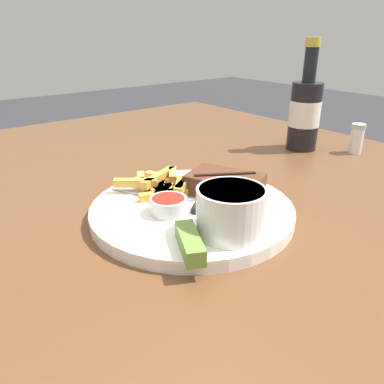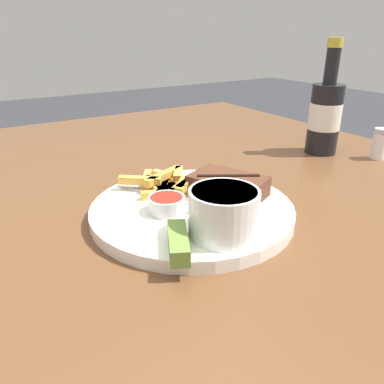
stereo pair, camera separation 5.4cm
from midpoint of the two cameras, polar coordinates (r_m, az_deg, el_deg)
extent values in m
cube|color=brown|center=(0.56, -2.74, -5.49)|extent=(1.46, 1.21, 0.04)
cylinder|color=brown|center=(1.50, -0.91, -1.99)|extent=(0.06, 0.06, 0.71)
cylinder|color=white|center=(0.55, -2.80, -3.03)|extent=(0.29, 0.29, 0.01)
cylinder|color=white|center=(0.55, -2.82, -2.18)|extent=(0.29, 0.29, 0.00)
cube|color=#512D1E|center=(0.58, 2.35, 1.16)|extent=(0.13, 0.11, 0.03)
cube|color=black|center=(0.57, 2.38, 2.68)|extent=(0.05, 0.08, 0.00)
cube|color=gold|center=(0.63, -6.55, 2.00)|extent=(0.08, 0.04, 0.01)
cube|color=gold|center=(0.59, -11.17, 1.34)|extent=(0.05, 0.06, 0.01)
cube|color=gold|center=(0.57, -6.61, -0.40)|extent=(0.04, 0.08, 0.01)
cube|color=gold|center=(0.57, -4.56, 0.89)|extent=(0.05, 0.05, 0.01)
cube|color=#E79645|center=(0.62, -10.29, 1.50)|extent=(0.07, 0.05, 0.01)
cube|color=#E19D49|center=(0.61, -5.47, 2.61)|extent=(0.05, 0.04, 0.01)
cube|color=gold|center=(0.59, -7.80, 0.66)|extent=(0.04, 0.05, 0.01)
cube|color=gold|center=(0.58, -7.56, 0.34)|extent=(0.06, 0.05, 0.01)
cube|color=#E59441|center=(0.60, -8.72, 1.02)|extent=(0.03, 0.05, 0.01)
cube|color=gold|center=(0.57, -5.93, -0.13)|extent=(0.05, 0.03, 0.01)
cube|color=gold|center=(0.61, -7.92, 1.45)|extent=(0.05, 0.05, 0.01)
cube|color=gold|center=(0.57, -3.88, 1.17)|extent=(0.04, 0.06, 0.01)
cube|color=#CF9248|center=(0.60, -7.51, 0.93)|extent=(0.07, 0.04, 0.01)
cube|color=gold|center=(0.60, -7.67, 2.18)|extent=(0.04, 0.08, 0.01)
cube|color=gold|center=(0.58, -6.67, 0.10)|extent=(0.05, 0.07, 0.01)
cube|color=gold|center=(0.57, -7.63, -0.28)|extent=(0.05, 0.02, 0.01)
cylinder|color=white|center=(0.46, 2.60, -3.03)|extent=(0.09, 0.09, 0.06)
cylinder|color=beige|center=(0.45, 2.66, -0.31)|extent=(0.08, 0.08, 0.01)
cylinder|color=silver|center=(0.52, -6.32, -2.29)|extent=(0.05, 0.05, 0.02)
cylinder|color=#B22319|center=(0.51, -6.36, -1.47)|extent=(0.05, 0.05, 0.01)
cube|color=olive|center=(0.43, -3.93, -7.79)|extent=(0.08, 0.05, 0.02)
cube|color=#B7B7BC|center=(0.59, -10.50, -0.23)|extent=(0.10, 0.05, 0.00)
cube|color=#B7B7BC|center=(0.55, -4.93, -1.61)|extent=(0.03, 0.02, 0.00)
cube|color=#B7B7BC|center=(0.55, -4.70, -1.43)|extent=(0.03, 0.02, 0.00)
cube|color=#B7B7BC|center=(0.56, -4.47, -1.26)|extent=(0.03, 0.02, 0.00)
cube|color=#B7B7BC|center=(0.61, 0.69, 1.11)|extent=(0.08, 0.10, 0.00)
cube|color=black|center=(0.54, -1.47, -1.90)|extent=(0.05, 0.05, 0.01)
cylinder|color=black|center=(0.88, 15.05, 11.01)|extent=(0.07, 0.07, 0.15)
cylinder|color=silver|center=(0.88, 15.10, 11.48)|extent=(0.07, 0.07, 0.06)
cylinder|color=black|center=(0.86, 15.84, 18.12)|extent=(0.03, 0.03, 0.07)
cylinder|color=gold|center=(0.86, 16.20, 21.11)|extent=(0.03, 0.03, 0.02)
cylinder|color=white|center=(0.89, 22.19, 7.21)|extent=(0.03, 0.03, 0.05)
cylinder|color=#B7B7BC|center=(0.88, 22.51, 9.22)|extent=(0.03, 0.03, 0.01)
camera|label=1|loc=(0.03, -92.86, -1.25)|focal=35.00mm
camera|label=2|loc=(0.03, 87.14, 1.25)|focal=35.00mm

